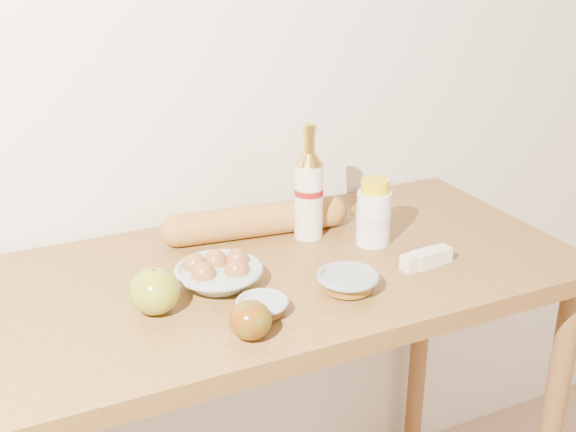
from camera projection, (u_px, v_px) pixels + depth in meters
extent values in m
cube|color=beige|center=(217.00, 40.00, 1.57)|extent=(3.50, 0.02, 2.60)
cube|color=olive|center=(282.00, 275.00, 1.46)|extent=(1.20, 0.60, 0.04)
cylinder|color=brown|center=(420.00, 341.00, 2.06)|extent=(0.05, 0.05, 0.86)
cylinder|color=beige|center=(309.00, 201.00, 1.56)|extent=(0.07, 0.07, 0.17)
cylinder|color=maroon|center=(309.00, 191.00, 1.55)|extent=(0.07, 0.07, 0.01)
cone|color=gold|center=(309.00, 158.00, 1.52)|extent=(0.07, 0.07, 0.03)
cylinder|color=gold|center=(309.00, 142.00, 1.50)|extent=(0.03, 0.03, 0.04)
cylinder|color=gold|center=(310.00, 128.00, 1.49)|extent=(0.03, 0.03, 0.02)
cylinder|color=white|center=(374.00, 218.00, 1.53)|extent=(0.07, 0.07, 0.12)
cylinder|color=beige|center=(374.00, 218.00, 1.53)|extent=(0.07, 0.07, 0.03)
cylinder|color=yellow|center=(375.00, 186.00, 1.50)|extent=(0.06, 0.06, 0.03)
torus|color=#96A49F|center=(219.00, 270.00, 1.36)|extent=(0.20, 0.20, 0.01)
ellipsoid|color=brown|center=(203.00, 277.00, 1.34)|extent=(0.05, 0.05, 0.06)
ellipsoid|color=brown|center=(237.00, 273.00, 1.36)|extent=(0.05, 0.05, 0.06)
ellipsoid|color=brown|center=(216.00, 264.00, 1.39)|extent=(0.05, 0.05, 0.06)
ellipsoid|color=brown|center=(195.00, 268.00, 1.38)|extent=(0.05, 0.05, 0.06)
ellipsoid|color=brown|center=(237.00, 263.00, 1.40)|extent=(0.05, 0.05, 0.06)
cylinder|color=#C88B3D|center=(256.00, 221.00, 1.58)|extent=(0.36, 0.11, 0.07)
sphere|color=#C88B3D|center=(177.00, 231.00, 1.53)|extent=(0.08, 0.08, 0.07)
sphere|color=#C88B3D|center=(331.00, 211.00, 1.63)|extent=(0.08, 0.08, 0.07)
ellipsoid|color=#A38D20|center=(155.00, 291.00, 1.27)|extent=(0.12, 0.12, 0.08)
cylinder|color=#51331B|center=(153.00, 273.00, 1.25)|extent=(0.01, 0.01, 0.01)
ellipsoid|color=maroon|center=(250.00, 320.00, 1.19)|extent=(0.08, 0.08, 0.07)
cylinder|color=#4A3318|center=(250.00, 305.00, 1.18)|extent=(0.01, 0.01, 0.01)
torus|color=#8D9A95|center=(262.00, 302.00, 1.27)|extent=(0.12, 0.12, 0.01)
cylinder|color=brown|center=(262.00, 307.00, 1.27)|extent=(0.10, 0.10, 0.02)
torus|color=gray|center=(348.00, 276.00, 1.35)|extent=(0.14, 0.14, 0.01)
cylinder|color=brown|center=(348.00, 282.00, 1.35)|extent=(0.11, 0.11, 0.02)
cube|color=beige|center=(426.00, 258.00, 1.45)|extent=(0.11, 0.04, 0.03)
cube|color=beige|center=(426.00, 258.00, 1.45)|extent=(0.06, 0.04, 0.03)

